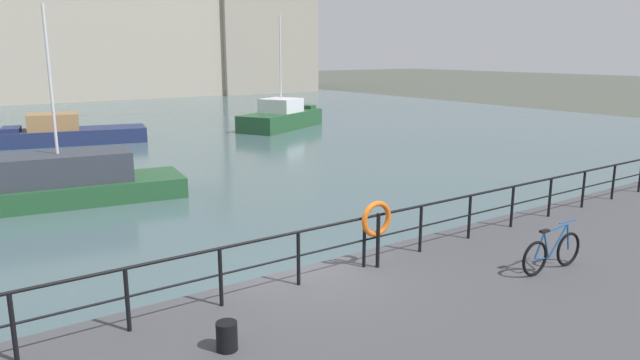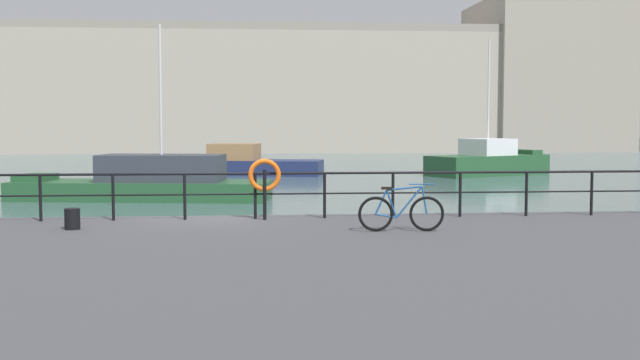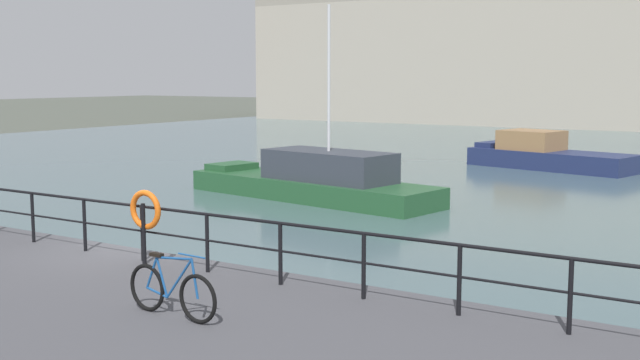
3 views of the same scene
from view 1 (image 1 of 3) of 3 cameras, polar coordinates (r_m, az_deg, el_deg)
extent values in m
plane|color=#4C5147|center=(12.30, -1.83, -11.73)|extent=(240.00, 240.00, 0.00)
cube|color=#476066|center=(40.36, -26.28, 4.10)|extent=(80.00, 60.00, 0.01)
cube|color=gray|center=(78.38, -7.44, 14.25)|extent=(13.00, 15.00, 14.91)
cube|color=#23512D|center=(38.95, -3.86, 5.93)|extent=(7.43, 5.57, 1.09)
cube|color=silver|center=(38.84, -3.89, 7.39)|extent=(3.11, 3.06, 0.90)
cube|color=#23512D|center=(41.44, -1.77, 7.28)|extent=(1.59, 1.99, 0.24)
cylinder|color=silver|center=(38.68, -3.96, 12.05)|extent=(0.10, 0.10, 5.41)
cube|color=navy|center=(35.32, -23.07, 4.04)|extent=(7.92, 4.09, 0.82)
cube|color=#997047|center=(35.25, -24.89, 5.27)|extent=(2.99, 2.63, 0.90)
cube|color=navy|center=(35.44, -28.29, 4.43)|extent=(1.27, 1.88, 0.24)
cube|color=#23512D|center=(21.53, -26.38, -1.36)|extent=(9.98, 3.97, 0.70)
cube|color=#333842|center=(21.36, -24.43, 1.07)|extent=(4.85, 2.65, 1.00)
cylinder|color=silver|center=(21.03, -25.16, 8.92)|extent=(0.10, 0.10, 4.86)
cylinder|color=black|center=(9.45, -28.11, -12.78)|extent=(0.07, 0.07, 1.05)
cylinder|color=black|center=(9.72, -18.55, -11.20)|extent=(0.07, 0.07, 1.05)
cylinder|color=black|center=(10.23, -9.81, -9.48)|extent=(0.07, 0.07, 1.05)
cylinder|color=black|center=(10.96, -2.15, -7.78)|extent=(0.07, 0.07, 1.05)
cylinder|color=black|center=(11.86, 4.40, -6.20)|extent=(0.07, 0.07, 1.05)
cylinder|color=black|center=(12.90, 9.93, -4.79)|extent=(0.07, 0.07, 1.05)
cylinder|color=black|center=(14.05, 14.58, -3.57)|extent=(0.07, 0.07, 1.05)
cylinder|color=black|center=(15.28, 18.50, -2.52)|extent=(0.07, 0.07, 1.05)
cylinder|color=black|center=(16.57, 21.81, -1.63)|extent=(0.07, 0.07, 1.05)
cylinder|color=black|center=(17.92, 24.63, -0.86)|extent=(0.07, 0.07, 1.05)
cylinder|color=black|center=(19.30, 27.05, -0.19)|extent=(0.07, 0.07, 1.05)
cylinder|color=black|center=(20.72, 29.14, 0.38)|extent=(0.07, 0.07, 1.05)
cylinder|color=black|center=(11.22, 1.27, -4.44)|extent=(27.32, 0.06, 0.06)
cylinder|color=black|center=(11.37, 1.26, -6.72)|extent=(27.32, 0.04, 0.04)
torus|color=black|center=(12.99, 23.37, -6.30)|extent=(0.72, 0.10, 0.72)
torus|color=black|center=(12.18, 20.51, -7.30)|extent=(0.72, 0.10, 0.72)
cylinder|color=#194C8C|center=(12.63, 22.51, -5.61)|extent=(0.55, 0.07, 0.66)
cylinder|color=#194C8C|center=(12.36, 21.51, -6.08)|extent=(0.24, 0.05, 0.58)
cylinder|color=#194C8C|center=(12.47, 22.35, -4.45)|extent=(0.72, 0.08, 0.11)
cylinder|color=#194C8C|center=(12.35, 21.10, -7.27)|extent=(0.43, 0.06, 0.12)
cylinder|color=#194C8C|center=(12.19, 20.92, -6.10)|extent=(0.26, 0.05, 0.51)
cylinder|color=#194C8C|center=(12.87, 23.34, -5.17)|extent=(0.14, 0.04, 0.57)
cube|color=black|center=(12.19, 21.35, -4.73)|extent=(0.22, 0.10, 0.05)
cylinder|color=#194C8C|center=(12.74, 23.33, -3.80)|extent=(0.52, 0.05, 0.02)
cylinder|color=black|center=(8.94, -9.21, -15.02)|extent=(0.32, 0.32, 0.44)
cylinder|color=black|center=(11.85, 5.76, -5.99)|extent=(0.08, 0.08, 1.15)
torus|color=orange|center=(11.76, 5.62, -3.85)|extent=(0.75, 0.11, 0.75)
camera|label=2|loc=(12.20, 106.37, -13.62)|focal=44.83mm
camera|label=3|loc=(18.20, 61.21, 3.38)|focal=44.77mm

